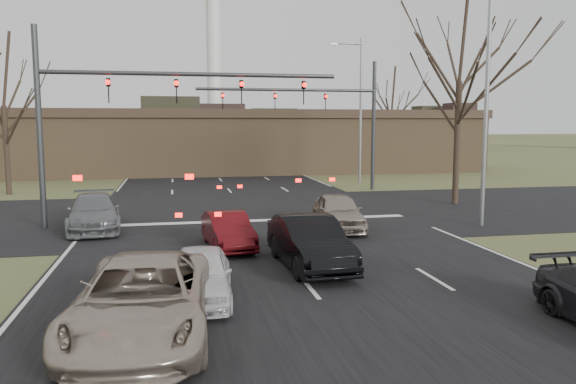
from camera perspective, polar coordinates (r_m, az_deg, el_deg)
name	(u,v)px	position (r m, az deg, el deg)	size (l,w,h in m)	color
ground	(343,329)	(11.97, 5.56, -13.66)	(360.00, 360.00, 0.00)	#4C512B
road_main	(201,157)	(70.90, -8.79, 3.56)	(14.00, 300.00, 0.02)	black
road_cross	(248,214)	(26.25, -4.06, -2.20)	(200.00, 14.00, 0.02)	black
building	(236,141)	(49.01, -5.26, 5.19)	(42.40, 10.40, 5.30)	brown
mast_arm_near	(125,102)	(23.78, -16.27, 8.81)	(12.12, 0.24, 8.00)	#383A3D
mast_arm_far	(330,110)	(35.02, 4.32, 8.33)	(11.12, 0.24, 8.00)	#383A3D
streetlight_right_near	(483,88)	(24.03, 19.20, 9.91)	(2.34, 0.25, 10.00)	gray
streetlight_right_far	(358,103)	(39.78, 7.15, 8.95)	(2.34, 0.25, 10.00)	gray
tree_right_near	(461,29)	(30.65, 17.18, 15.51)	(6.90, 6.90, 11.50)	black
tree_left_far	(2,68)	(37.11, -27.09, 11.11)	(5.70, 5.70, 9.50)	black
tree_right_far	(392,90)	(49.30, 10.52, 10.11)	(5.40, 5.40, 9.00)	black
car_silver_suv	(143,300)	(11.55, -14.56, -10.54)	(2.58, 5.59, 1.55)	#A89988
car_white_sedan	(200,275)	(13.67, -8.91, -8.28)	(1.49, 3.69, 1.26)	silver
car_black_hatch	(310,242)	(16.47, 2.21, -5.14)	(1.59, 4.55, 1.50)	black
car_grey_ahead	(94,212)	(23.49, -19.13, -1.98)	(1.96, 4.82, 1.40)	slate
car_red_ahead	(228,230)	(19.11, -6.12, -3.91)	(1.28, 3.68, 1.21)	#4E0B0F
car_silver_ahead	(338,212)	(22.34, 5.11, -2.00)	(1.70, 4.24, 1.44)	gray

